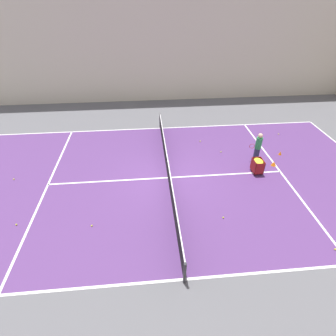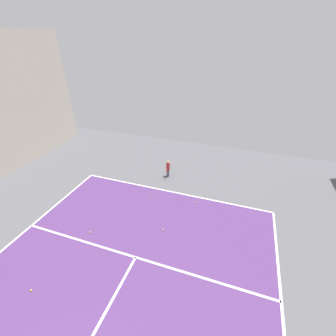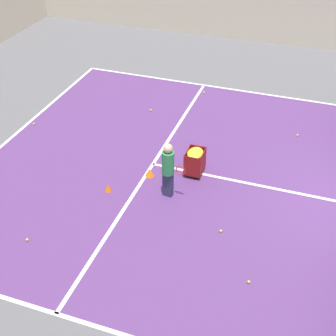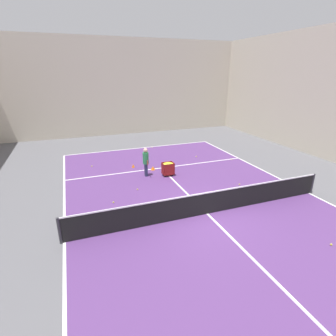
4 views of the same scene
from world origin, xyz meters
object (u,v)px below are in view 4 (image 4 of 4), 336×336
object	(u,v)px
training_cone_1	(153,168)
coach_at_net	(146,160)
ball_cart	(168,166)
training_cone_0	(133,166)
tennis_net	(208,203)

from	to	relation	value
training_cone_1	coach_at_net	bearing A→B (deg)	-129.62
ball_cart	training_cone_0	world-z (taller)	ball_cart
tennis_net	training_cone_0	distance (m)	6.86
training_cone_1	tennis_net	bearing A→B (deg)	-84.35
coach_at_net	training_cone_1	distance (m)	1.31
training_cone_0	training_cone_1	size ratio (longest dim) A/B	0.84
coach_at_net	training_cone_0	xyz separation A→B (m)	(-0.38, 1.62, -0.83)
coach_at_net	training_cone_1	world-z (taller)	coach_at_net
tennis_net	training_cone_0	size ratio (longest dim) A/B	51.11
training_cone_0	training_cone_1	distance (m)	1.33
tennis_net	coach_at_net	bearing A→B (deg)	103.68
training_cone_0	ball_cart	bearing A→B (deg)	-52.18
training_cone_0	coach_at_net	bearing A→B (deg)	-76.98
tennis_net	ball_cart	size ratio (longest dim) A/B	14.80
coach_at_net	ball_cart	world-z (taller)	coach_at_net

